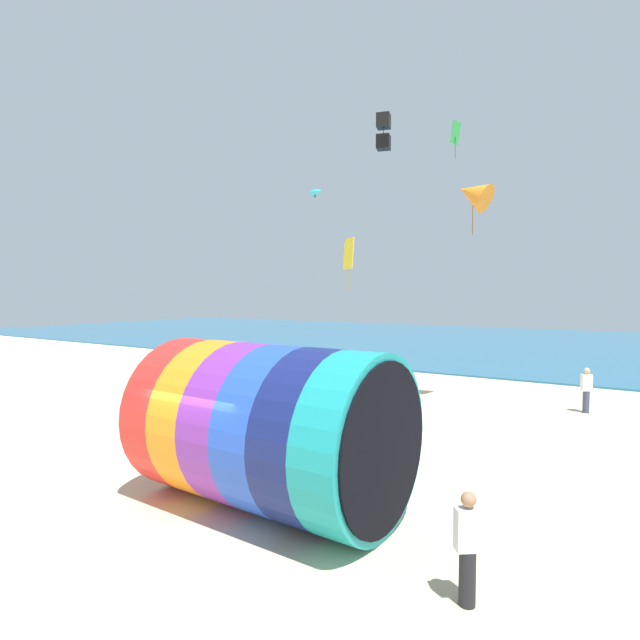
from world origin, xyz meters
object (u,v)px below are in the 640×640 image
bystander_near_water (212,365)px  kite_handler (468,548)px  kite_green_diamond (456,133)px  kite_yellow_diamond (349,254)px  bystander_mid_beach (586,390)px  kite_black_box (384,132)px  kite_cyan_parafoil (315,192)px  kite_orange_delta (473,194)px  giant_inflatable_tube (270,426)px

bystander_near_water → kite_handler: bearing=-34.9°
kite_handler → kite_green_diamond: 17.84m
kite_yellow_diamond → bystander_mid_beach: bearing=-2.6°
kite_handler → bystander_near_water: size_ratio=0.93×
kite_black_box → bystander_near_water: bearing=-179.6°
kite_cyan_parafoil → kite_orange_delta: (9.27, -3.01, -1.57)m
kite_green_diamond → bystander_near_water: (-11.15, -2.93, -10.19)m
kite_yellow_diamond → bystander_mid_beach: 11.79m
giant_inflatable_tube → bystander_near_water: 14.95m
kite_yellow_diamond → bystander_near_water: size_ratio=1.42×
kite_orange_delta → kite_green_diamond: kite_green_diamond is taller
kite_black_box → bystander_near_water: size_ratio=0.81×
kite_green_diamond → kite_black_box: bearing=-124.2°
giant_inflatable_tube → kite_cyan_parafoil: bearing=119.6°
kite_orange_delta → bystander_mid_beach: bearing=15.1°
kite_handler → kite_cyan_parafoil: 22.31m
kite_yellow_diamond → kite_cyan_parafoil: bearing=153.1°
kite_yellow_diamond → kite_orange_delta: bearing=-13.6°
kite_cyan_parafoil → kite_green_diamond: (8.24, -2.02, 1.18)m
kite_handler → kite_orange_delta: bearing=105.3°
kite_green_diamond → kite_handler: bearing=-71.8°
giant_inflatable_tube → kite_green_diamond: 15.82m
kite_handler → kite_black_box: 16.15m
kite_green_diamond → bystander_near_water: size_ratio=0.86×
kite_handler → kite_green_diamond: kite_green_diamond is taller
bystander_near_water → giant_inflatable_tube: bearing=-41.0°
kite_cyan_parafoil → kite_green_diamond: 8.56m
kite_black_box → bystander_near_water: (-9.21, -0.07, -9.82)m
kite_orange_delta → kite_green_diamond: bearing=135.9°
kite_orange_delta → bystander_mid_beach: 8.57m
kite_black_box → kite_orange_delta: bearing=32.0°
kite_handler → bystander_near_water: bystander_near_water is taller
kite_handler → kite_cyan_parafoil: size_ratio=1.85×
kite_black_box → kite_orange_delta: 4.24m
kite_cyan_parafoil → kite_green_diamond: bearing=-13.7°
bystander_mid_beach → kite_handler: bearing=-92.1°
kite_orange_delta → bystander_mid_beach: (4.02, 1.08, -7.49)m
kite_cyan_parafoil → giant_inflatable_tube: bearing=-60.4°
giant_inflatable_tube → bystander_mid_beach: (4.93, 12.81, -0.84)m
kite_green_diamond → kite_orange_delta: bearing=-44.1°
kite_cyan_parafoil → kite_yellow_diamond: (2.88, -1.46, -3.54)m
bystander_mid_beach → giant_inflatable_tube: bearing=-111.1°
giant_inflatable_tube → kite_black_box: bearing=101.8°
giant_inflatable_tube → bystander_near_water: bearing=139.0°
kite_yellow_diamond → kite_orange_delta: size_ratio=1.07×
kite_yellow_diamond → bystander_near_water: (-5.79, -3.48, -5.46)m
kite_green_diamond → giant_inflatable_tube: bearing=-89.5°
bystander_near_water → bystander_mid_beach: size_ratio=1.05×
kite_black_box → kite_yellow_diamond: size_ratio=0.57×
bystander_near_water → kite_cyan_parafoil: bearing=59.5°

